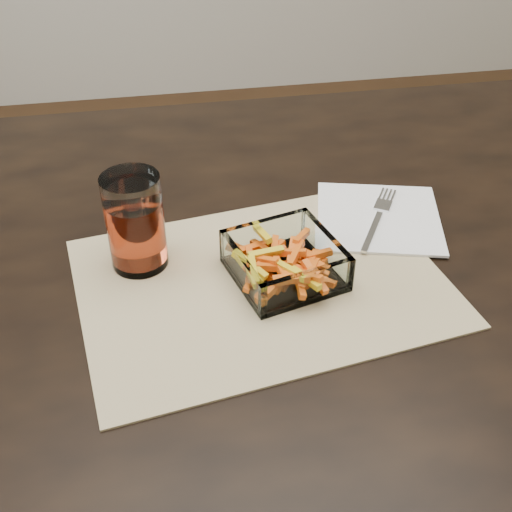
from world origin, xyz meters
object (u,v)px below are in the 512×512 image
at_px(tumbler, 136,225).
at_px(dining_table, 338,274).
at_px(fork, 378,216).
at_px(glass_bowl, 285,263).

bearing_deg(tumbler, dining_table, 7.24).
bearing_deg(fork, dining_table, -144.89).
xyz_separation_m(glass_bowl, tumbler, (-0.18, 0.06, 0.04)).
bearing_deg(dining_table, fork, 4.01).
distance_m(dining_table, glass_bowl, 0.18).
bearing_deg(fork, tumbler, -142.17).
distance_m(dining_table, fork, 0.11).
distance_m(dining_table, tumbler, 0.32).
height_order(dining_table, tumbler, tumbler).
bearing_deg(dining_table, glass_bowl, -137.59).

